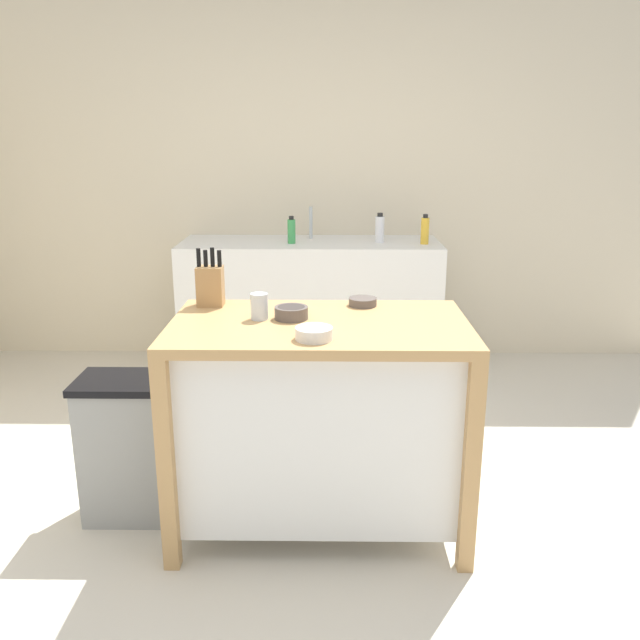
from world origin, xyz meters
TOP-DOWN VIEW (x-y plane):
  - ground_plane at (0.00, 0.00)m, footprint 6.22×6.22m
  - wall_back at (0.00, 2.45)m, footprint 5.22×0.10m
  - kitchen_island at (0.05, 0.18)m, footprint 1.18×0.70m
  - knife_block at (-0.42, 0.42)m, footprint 0.11×0.09m
  - bowl_stoneware_deep at (0.03, -0.05)m, footprint 0.14×0.14m
  - bowl_ceramic_small at (0.23, 0.43)m, footprint 0.12×0.12m
  - bowl_ceramic_wide at (-0.06, 0.22)m, footprint 0.13×0.13m
  - drinking_cup at (-0.19, 0.21)m, footprint 0.07×0.07m
  - trash_bin at (-0.78, 0.22)m, footprint 0.36×0.28m
  - sink_counter at (-0.04, 2.10)m, footprint 1.75×0.60m
  - sink_faucet at (-0.04, 2.24)m, footprint 0.02×0.02m
  - bottle_spray_cleaner at (0.43, 2.09)m, footprint 0.06×0.06m
  - bottle_hand_soap at (-0.16, 2.03)m, footprint 0.05×0.05m
  - bottle_dish_soap at (0.72, 2.02)m, footprint 0.05×0.05m

SIDE VIEW (x-z plane):
  - ground_plane at x=0.00m, z-range 0.00..0.00m
  - trash_bin at x=-0.78m, z-range 0.00..0.63m
  - sink_counter at x=-0.04m, z-range 0.00..0.89m
  - kitchen_island at x=0.05m, z-range 0.05..0.94m
  - bowl_ceramic_small at x=0.23m, z-range 0.89..0.93m
  - bowl_stoneware_deep at x=0.03m, z-range 0.89..0.94m
  - bowl_ceramic_wide at x=-0.06m, z-range 0.89..0.94m
  - drinking_cup at x=-0.19m, z-range 0.89..1.00m
  - bottle_hand_soap at x=-0.16m, z-range 0.89..1.07m
  - bottle_spray_cleaner at x=0.43m, z-range 0.89..1.08m
  - knife_block at x=-0.42m, z-range 0.86..1.11m
  - bottle_dish_soap at x=0.72m, z-range 0.89..1.08m
  - sink_faucet at x=-0.04m, z-range 0.89..1.11m
  - wall_back at x=0.00m, z-range 0.00..2.60m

